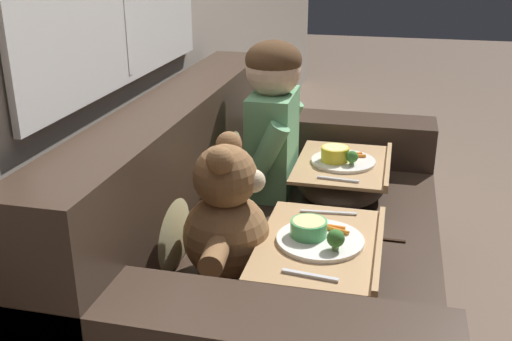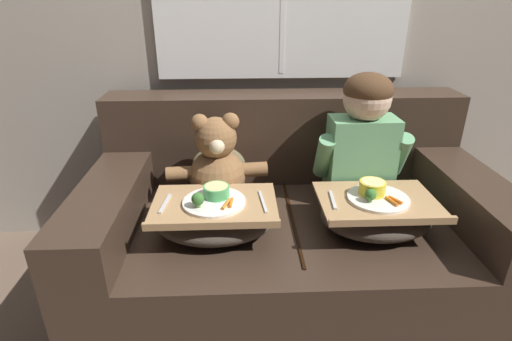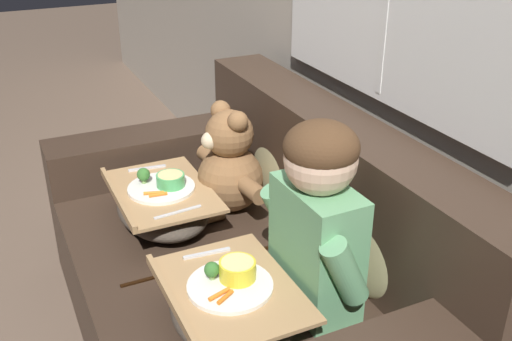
% 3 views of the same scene
% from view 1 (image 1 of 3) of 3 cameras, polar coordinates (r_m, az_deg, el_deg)
% --- Properties ---
extents(ground_plane, '(14.00, 14.00, 0.00)m').
position_cam_1_polar(ground_plane, '(2.25, 2.81, -15.04)').
color(ground_plane, brown).
extents(couch, '(1.71, 1.00, 0.84)m').
position_cam_1_polar(couch, '(2.09, 1.14, -8.08)').
color(couch, '#38281E').
rests_on(couch, ground_plane).
extents(throw_pillow_behind_child, '(0.35, 0.17, 0.37)m').
position_cam_1_polar(throw_pillow_behind_child, '(2.32, -3.14, 2.36)').
color(throw_pillow_behind_child, tan).
rests_on(throw_pillow_behind_child, couch).
extents(throw_pillow_behind_teddy, '(0.34, 0.16, 0.35)m').
position_cam_1_polar(throw_pillow_behind_teddy, '(1.76, -8.98, -4.24)').
color(throw_pillow_behind_teddy, tan).
rests_on(throw_pillow_behind_teddy, couch).
extents(child_figure, '(0.41, 0.21, 0.58)m').
position_cam_1_polar(child_figure, '(2.23, 1.65, 5.66)').
color(child_figure, '#66A370').
rests_on(child_figure, couch).
extents(teddy_bear, '(0.45, 0.31, 0.42)m').
position_cam_1_polar(teddy_bear, '(1.70, -2.68, -4.69)').
color(teddy_bear, brown).
rests_on(teddy_bear, couch).
extents(lap_tray_child, '(0.46, 0.34, 0.20)m').
position_cam_1_polar(lap_tray_child, '(2.27, 8.22, -0.73)').
color(lap_tray_child, '#473D33').
rests_on(lap_tray_child, child_figure).
extents(lap_tray_teddy, '(0.48, 0.33, 0.21)m').
position_cam_1_polar(lap_tray_teddy, '(1.70, 6.05, -8.64)').
color(lap_tray_teddy, '#473D33').
rests_on(lap_tray_teddy, teddy_bear).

